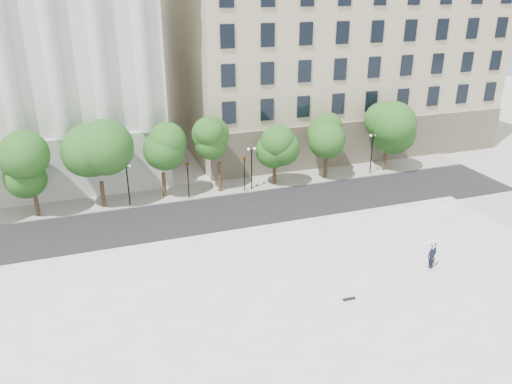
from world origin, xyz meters
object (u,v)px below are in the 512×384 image
at_px(traffic_light_east, 244,157).
at_px(skateboard, 349,299).
at_px(traffic_light_west, 187,163).
at_px(person_lying, 431,265).

distance_m(traffic_light_east, skateboard, 20.17).
relative_size(traffic_light_west, traffic_light_east, 1.00).
bearing_deg(person_lying, traffic_light_east, 109.85).
relative_size(traffic_light_east, person_lying, 2.22).
bearing_deg(person_lying, traffic_light_west, 122.77).
xyz_separation_m(person_lying, skateboard, (-7.24, -1.54, -0.21)).
xyz_separation_m(traffic_light_west, traffic_light_east, (5.50, 0.00, -0.02)).
xyz_separation_m(traffic_light_west, skateboard, (6.00, -19.92, -3.16)).
bearing_deg(traffic_light_east, person_lying, -67.14).
xyz_separation_m(traffic_light_west, person_lying, (13.24, -18.37, -2.95)).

